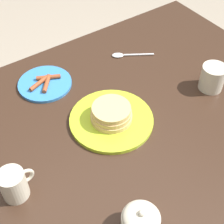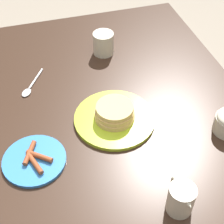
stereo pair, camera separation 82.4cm
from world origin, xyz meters
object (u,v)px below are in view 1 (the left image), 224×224
(coffee_mug, at_px, (213,77))
(side_plate_bacon, at_px, (45,83))
(sugar_bowl, at_px, (141,221))
(pancake_plate, at_px, (111,117))
(creamer_pitcher, at_px, (13,184))
(spoon, at_px, (125,55))

(coffee_mug, bearing_deg, side_plate_bacon, 144.23)
(coffee_mug, distance_m, sugar_bowl, 0.54)
(pancake_plate, bearing_deg, creamer_pitcher, -168.70)
(coffee_mug, relative_size, creamer_pitcher, 1.04)
(pancake_plate, distance_m, coffee_mug, 0.35)
(pancake_plate, relative_size, sugar_bowl, 2.83)
(side_plate_bacon, distance_m, sugar_bowl, 0.56)
(side_plate_bacon, distance_m, spoon, 0.31)
(pancake_plate, distance_m, creamer_pitcher, 0.34)
(pancake_plate, bearing_deg, coffee_mug, -9.77)
(pancake_plate, xyz_separation_m, sugar_bowl, (-0.13, -0.31, 0.02))
(side_plate_bacon, xyz_separation_m, sugar_bowl, (-0.05, -0.56, 0.03))
(side_plate_bacon, distance_m, coffee_mug, 0.54)
(pancake_plate, bearing_deg, spoon, 46.48)
(pancake_plate, xyz_separation_m, creamer_pitcher, (-0.33, -0.07, 0.02))
(pancake_plate, relative_size, coffee_mug, 2.33)
(side_plate_bacon, bearing_deg, spoon, -4.36)
(pancake_plate, height_order, sugar_bowl, sugar_bowl)
(coffee_mug, height_order, sugar_bowl, coffee_mug)
(side_plate_bacon, relative_size, creamer_pitcher, 1.70)
(creamer_pitcher, xyz_separation_m, spoon, (0.55, 0.30, -0.04))
(pancake_plate, bearing_deg, sugar_bowl, -113.48)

